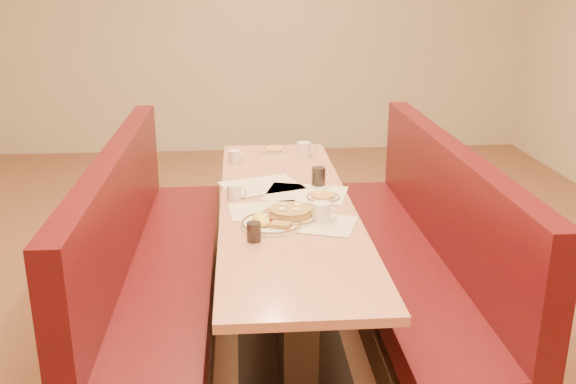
{
  "coord_description": "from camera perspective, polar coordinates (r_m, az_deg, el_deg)",
  "views": [
    {
      "loc": [
        -0.24,
        -3.22,
        1.89
      ],
      "look_at": [
        0.0,
        -0.12,
        0.85
      ],
      "focal_mm": 40.0,
      "sensor_mm": 36.0,
      "label": 1
    }
  ],
  "objects": [
    {
      "name": "pancake_plate",
      "position": [
        3.19,
        0.18,
        -2.01
      ],
      "size": [
        0.3,
        0.3,
        0.07
      ],
      "rotation": [
        0.0,
        0.0,
        0.19
      ],
      "color": "white",
      "rests_on": "diner_table"
    },
    {
      "name": "placemat_near_right",
      "position": [
        3.13,
        2.43,
        -2.79
      ],
      "size": [
        0.46,
        0.4,
        0.0
      ],
      "primitive_type": "cube",
      "rotation": [
        0.0,
        0.0,
        -0.34
      ],
      "color": "#F5EDC0",
      "rests_on": "diner_table"
    },
    {
      "name": "soda_tumbler_near",
      "position": [
        2.92,
        -3.06,
        -3.57
      ],
      "size": [
        0.07,
        0.07,
        0.09
      ],
      "color": "black",
      "rests_on": "diner_table"
    },
    {
      "name": "placemat_far_right",
      "position": [
        3.56,
        1.61,
        -0.12
      ],
      "size": [
        0.51,
        0.43,
        0.0
      ],
      "primitive_type": "cube",
      "rotation": [
        0.0,
        0.0,
        -0.27
      ],
      "color": "#F5EDC0",
      "rests_on": "diner_table"
    },
    {
      "name": "placemat_far_left",
      "position": [
        3.69,
        -2.35,
        0.58
      ],
      "size": [
        0.51,
        0.45,
        0.0
      ],
      "primitive_type": "cube",
      "rotation": [
        0.0,
        0.0,
        0.35
      ],
      "color": "#F5EDC0",
      "rests_on": "diner_table"
    },
    {
      "name": "ground",
      "position": [
        3.74,
        -0.15,
        -11.85
      ],
      "size": [
        8.0,
        8.0,
        0.0
      ],
      "primitive_type": "plane",
      "color": "#9E6647",
      "rests_on": "ground"
    },
    {
      "name": "coffee_mug_c",
      "position": [
        4.29,
        1.48,
        3.81
      ],
      "size": [
        0.13,
        0.09,
        0.1
      ],
      "rotation": [
        0.0,
        0.0,
        -0.02
      ],
      "color": "white",
      "rests_on": "diner_table"
    },
    {
      "name": "eggs_plate",
      "position": [
        3.09,
        -1.54,
        -2.75
      ],
      "size": [
        0.3,
        0.3,
        0.06
      ],
      "rotation": [
        0.0,
        0.0,
        -0.37
      ],
      "color": "white",
      "rests_on": "diner_table"
    },
    {
      "name": "placemat_near_left",
      "position": [
        3.3,
        -2.08,
        -1.64
      ],
      "size": [
        0.38,
        0.3,
        0.0
      ],
      "primitive_type": "cube",
      "rotation": [
        0.0,
        0.0,
        0.1
      ],
      "color": "#F5EDC0",
      "rests_on": "diner_table"
    },
    {
      "name": "coffee_mug_a",
      "position": [
        3.14,
        3.07,
        -1.8
      ],
      "size": [
        0.12,
        0.09,
        0.1
      ],
      "rotation": [
        0.0,
        0.0,
        -0.44
      ],
      "color": "white",
      "rests_on": "diner_table"
    },
    {
      "name": "coffee_mug_d",
      "position": [
        4.17,
        -4.74,
        3.16
      ],
      "size": [
        0.1,
        0.07,
        0.08
      ],
      "rotation": [
        0.0,
        0.0,
        -0.38
      ],
      "color": "white",
      "rests_on": "diner_table"
    },
    {
      "name": "soda_tumbler_mid",
      "position": [
        3.69,
        2.72,
        1.37
      ],
      "size": [
        0.08,
        0.08,
        0.11
      ],
      "color": "black",
      "rests_on": "diner_table"
    },
    {
      "name": "booth_left",
      "position": [
        3.6,
        -11.96,
        -7.08
      ],
      "size": [
        0.55,
        2.5,
        1.05
      ],
      "color": "#4C3326",
      "rests_on": "ground"
    },
    {
      "name": "extra_plate_far",
      "position": [
        4.41,
        -1.23,
        3.7
      ],
      "size": [
        0.18,
        0.18,
        0.04
      ],
      "rotation": [
        0.0,
        0.0,
        -0.12
      ],
      "color": "white",
      "rests_on": "diner_table"
    },
    {
      "name": "diner_table",
      "position": [
        3.56,
        -0.15,
        -6.65
      ],
      "size": [
        0.7,
        2.5,
        0.75
      ],
      "color": "black",
      "rests_on": "ground"
    },
    {
      "name": "coffee_mug_b",
      "position": [
        3.47,
        -4.75,
        -0.0
      ],
      "size": [
        0.11,
        0.08,
        0.08
      ],
      "rotation": [
        0.0,
        0.0,
        0.08
      ],
      "color": "white",
      "rests_on": "diner_table"
    },
    {
      "name": "extra_plate_mid",
      "position": [
        3.47,
        3.12,
        -0.45
      ],
      "size": [
        0.19,
        0.19,
        0.04
      ],
      "rotation": [
        0.0,
        0.0,
        0.01
      ],
      "color": "white",
      "rests_on": "diner_table"
    },
    {
      "name": "booth_right",
      "position": [
        3.69,
        11.33,
        -6.33
      ],
      "size": [
        0.55,
        2.5,
        1.05
      ],
      "color": "#4C3326",
      "rests_on": "ground"
    }
  ]
}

